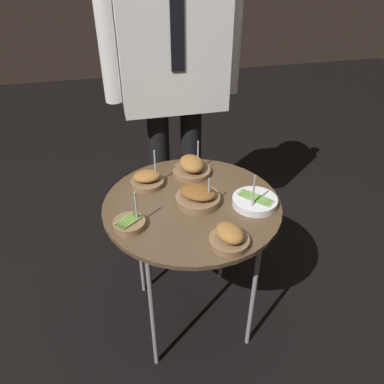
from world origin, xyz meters
TOP-DOWN VIEW (x-y plane):
  - ground_plane at (0.00, 0.00)m, footprint 8.00×8.00m
  - serving_cart at (0.00, 0.00)m, footprint 0.71×0.71m
  - bowl_roast_near_rim at (0.02, -0.01)m, footprint 0.18×0.18m
  - bowl_asparagus_mid_right at (0.24, -0.07)m, footprint 0.18×0.18m
  - bowl_asparagus_front_left at (-0.26, -0.09)m, footprint 0.12×0.12m
  - bowl_roast_front_center at (0.05, 0.21)m, footprint 0.17×0.17m
  - bowl_roast_far_rim at (0.07, -0.27)m, footprint 0.14×0.14m
  - bowl_roast_front_right at (-0.15, 0.17)m, footprint 0.14×0.14m
  - waiter_figure at (0.04, 0.56)m, footprint 0.65×0.24m

SIDE VIEW (x-z plane):
  - ground_plane at x=0.00m, z-range 0.00..0.00m
  - serving_cart at x=0.00m, z-range 0.30..0.99m
  - bowl_asparagus_front_left at x=-0.26m, z-range 0.64..0.78m
  - bowl_asparagus_mid_right at x=0.24m, z-range 0.63..0.79m
  - bowl_roast_front_right at x=-0.15m, z-range 0.64..0.80m
  - bowl_roast_near_rim at x=0.02m, z-range 0.66..0.79m
  - bowl_roast_far_rim at x=0.07m, z-range 0.69..0.76m
  - bowl_roast_front_center at x=0.05m, z-range 0.66..0.80m
  - waiter_figure at x=0.04m, z-range 0.24..2.00m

